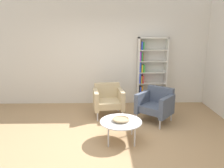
{
  "coord_description": "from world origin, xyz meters",
  "views": [
    {
      "loc": [
        0.0,
        -3.79,
        2.07
      ],
      "look_at": [
        0.1,
        0.84,
        0.95
      ],
      "focal_mm": 35.41,
      "sensor_mm": 36.0,
      "label": 1
    }
  ],
  "objects_px": {
    "armchair_spare_guest": "(156,104)",
    "coffee_table_low": "(121,122)",
    "bookshelf_tall": "(149,73)",
    "armchair_corner_red": "(108,99)",
    "decorative_bowl": "(121,119)"
  },
  "relations": [
    {
      "from": "decorative_bowl",
      "to": "armchair_spare_guest",
      "type": "distance_m",
      "value": 1.29
    },
    {
      "from": "bookshelf_tall",
      "to": "armchair_spare_guest",
      "type": "xyz_separation_m",
      "value": [
        -0.04,
        -1.19,
        -0.52
      ]
    },
    {
      "from": "armchair_corner_red",
      "to": "armchair_spare_guest",
      "type": "bearing_deg",
      "value": -26.93
    },
    {
      "from": "bookshelf_tall",
      "to": "armchair_corner_red",
      "type": "bearing_deg",
      "value": -145.4
    },
    {
      "from": "bookshelf_tall",
      "to": "decorative_bowl",
      "type": "relative_size",
      "value": 5.94
    },
    {
      "from": "bookshelf_tall",
      "to": "armchair_spare_guest",
      "type": "height_order",
      "value": "bookshelf_tall"
    },
    {
      "from": "decorative_bowl",
      "to": "bookshelf_tall",
      "type": "bearing_deg",
      "value": 66.81
    },
    {
      "from": "armchair_corner_red",
      "to": "coffee_table_low",
      "type": "bearing_deg",
      "value": -87.33
    },
    {
      "from": "coffee_table_low",
      "to": "armchair_corner_red",
      "type": "xyz_separation_m",
      "value": [
        -0.24,
        1.34,
        0.04
      ]
    },
    {
      "from": "bookshelf_tall",
      "to": "armchair_corner_red",
      "type": "relative_size",
      "value": 2.39
    },
    {
      "from": "armchair_spare_guest",
      "to": "coffee_table_low",
      "type": "bearing_deg",
      "value": -92.87
    },
    {
      "from": "bookshelf_tall",
      "to": "armchair_corner_red",
      "type": "distance_m",
      "value": 1.49
    },
    {
      "from": "coffee_table_low",
      "to": "armchair_spare_guest",
      "type": "height_order",
      "value": "armchair_spare_guest"
    },
    {
      "from": "armchair_corner_red",
      "to": "bookshelf_tall",
      "type": "bearing_deg",
      "value": 27.24
    },
    {
      "from": "coffee_table_low",
      "to": "armchair_corner_red",
      "type": "relative_size",
      "value": 1.01
    }
  ]
}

